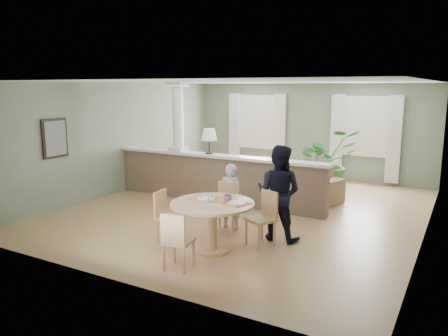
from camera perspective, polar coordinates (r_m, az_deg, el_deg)
The scene contains 12 objects.
ground at distance 9.45m, azimuth 2.95°, elevation -5.45°, with size 8.00×8.00×0.00m, color tan.
room_shell at distance 9.69m, azimuth 4.56°, elevation 5.85°, with size 7.02×8.02×2.71m.
pony_wall at distance 9.91m, azimuth -1.61°, elevation -0.47°, with size 5.32×0.38×2.70m.
sofa at distance 10.55m, azimuth 7.58°, elevation -1.51°, with size 2.82×1.10×0.82m, color #826447.
houseplant at distance 10.88m, azimuth 13.23°, elevation 0.81°, with size 1.46×1.26×1.62m, color #2E6A2A.
dining_table at distance 6.96m, azimuth -1.46°, elevation -5.82°, with size 1.33×1.33×0.91m.
chair_far_boy at distance 7.92m, azimuth 0.39°, elevation -4.85°, with size 0.50×0.50×0.91m.
chair_far_man at distance 7.32m, azimuth 5.24°, elevation -6.16°, with size 0.55×0.55×0.91m.
chair_near at distance 6.33m, azimuth -6.24°, elevation -9.17°, with size 0.44×0.44×0.86m.
chair_side at distance 7.54m, azimuth -7.59°, elevation -5.91°, with size 0.43×0.43×0.87m.
child_person at distance 8.07m, azimuth 0.88°, elevation -3.72°, with size 0.45×0.29×1.23m, color #AAAAB0.
man_person at distance 7.52m, azimuth 7.15°, elevation -3.22°, with size 0.80×0.62×1.65m, color black.
Camera 1 is at (4.02, -8.14, 2.61)m, focal length 35.00 mm.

